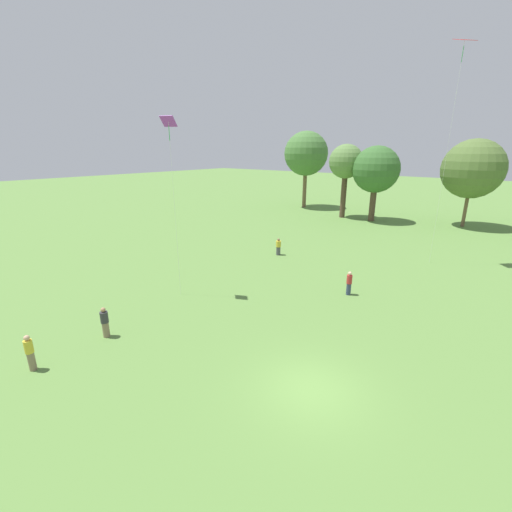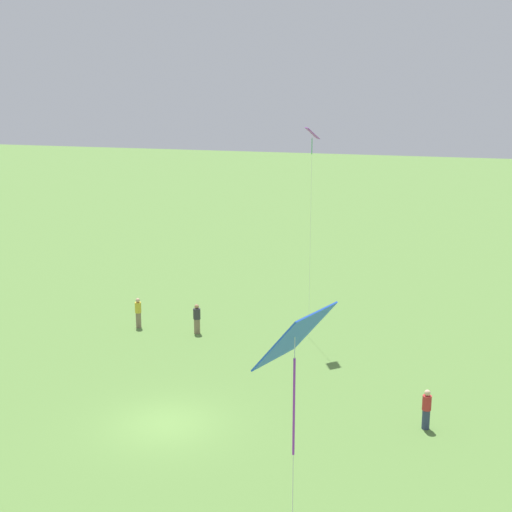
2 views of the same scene
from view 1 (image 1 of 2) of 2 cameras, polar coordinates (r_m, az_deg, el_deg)
name	(u,v)px [view 1 (image 1 of 2)]	position (r m, az deg, el deg)	size (l,w,h in m)	color
ground_plane	(311,389)	(14.98, 9.13, -21.10)	(240.00, 240.00, 0.00)	#5B843D
tree_0	(306,154)	(57.55, 8.34, 16.50)	(6.94, 6.94, 12.05)	brown
tree_1	(346,163)	(49.64, 14.76, 14.83)	(4.57, 4.57, 9.96)	brown
tree_2	(376,170)	(48.21, 19.37, 13.39)	(5.97, 5.97, 9.74)	brown
tree_3	(473,169)	(49.40, 32.41, 12.14)	(6.98, 6.98, 10.50)	brown
person_0	(105,322)	(19.39, -23.88, -10.09)	(0.52, 0.52, 1.64)	#847056
person_1	(30,353)	(18.21, -33.52, -13.29)	(0.43, 0.43, 1.70)	#847056
person_3	(349,283)	(23.44, 15.25, -4.40)	(0.50, 0.50, 1.62)	#333D5B
person_4	(278,247)	(31.20, 3.75, 1.52)	(0.64, 0.64, 1.56)	#4C4C51
kite_1	(169,130)	(21.68, -14.29, 19.67)	(1.02, 0.94, 11.08)	purple
kite_2	(463,49)	(32.21, 31.29, 27.43)	(1.65, 1.65, 16.87)	red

